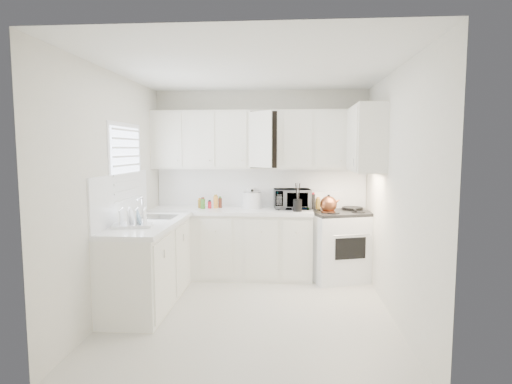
# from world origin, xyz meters

# --- Properties ---
(floor) EXTENTS (3.20, 3.20, 0.00)m
(floor) POSITION_xyz_m (0.00, 0.00, 0.00)
(floor) COLOR beige
(floor) RESTS_ON ground
(ceiling) EXTENTS (3.20, 3.20, 0.00)m
(ceiling) POSITION_xyz_m (0.00, 0.00, 2.60)
(ceiling) COLOR white
(ceiling) RESTS_ON ground
(wall_back) EXTENTS (3.00, 0.00, 3.00)m
(wall_back) POSITION_xyz_m (0.00, 1.60, 1.30)
(wall_back) COLOR silver
(wall_back) RESTS_ON ground
(wall_front) EXTENTS (3.00, 0.00, 3.00)m
(wall_front) POSITION_xyz_m (0.00, -1.60, 1.30)
(wall_front) COLOR silver
(wall_front) RESTS_ON ground
(wall_left) EXTENTS (0.00, 3.20, 3.20)m
(wall_left) POSITION_xyz_m (-1.50, 0.00, 1.30)
(wall_left) COLOR silver
(wall_left) RESTS_ON ground
(wall_right) EXTENTS (0.00, 3.20, 3.20)m
(wall_right) POSITION_xyz_m (1.50, 0.00, 1.30)
(wall_right) COLOR silver
(wall_right) RESTS_ON ground
(window_blinds) EXTENTS (0.06, 0.96, 1.06)m
(window_blinds) POSITION_xyz_m (-1.48, 0.35, 1.55)
(window_blinds) COLOR white
(window_blinds) RESTS_ON wall_left
(lower_cabinets_back) EXTENTS (2.22, 0.60, 0.90)m
(lower_cabinets_back) POSITION_xyz_m (-0.39, 1.30, 0.45)
(lower_cabinets_back) COLOR silver
(lower_cabinets_back) RESTS_ON floor
(lower_cabinets_left) EXTENTS (0.60, 1.60, 0.90)m
(lower_cabinets_left) POSITION_xyz_m (-1.20, 0.20, 0.45)
(lower_cabinets_left) COLOR silver
(lower_cabinets_left) RESTS_ON floor
(countertop_back) EXTENTS (2.24, 0.64, 0.05)m
(countertop_back) POSITION_xyz_m (-0.39, 1.29, 0.93)
(countertop_back) COLOR white
(countertop_back) RESTS_ON lower_cabinets_back
(countertop_left) EXTENTS (0.64, 1.62, 0.05)m
(countertop_left) POSITION_xyz_m (-1.19, 0.20, 0.93)
(countertop_left) COLOR white
(countertop_left) RESTS_ON lower_cabinets_left
(backsplash_back) EXTENTS (2.98, 0.02, 0.55)m
(backsplash_back) POSITION_xyz_m (0.00, 1.59, 1.23)
(backsplash_back) COLOR white
(backsplash_back) RESTS_ON wall_back
(backsplash_left) EXTENTS (0.02, 1.60, 0.55)m
(backsplash_left) POSITION_xyz_m (-1.49, 0.20, 1.23)
(backsplash_left) COLOR white
(backsplash_left) RESTS_ON wall_left
(upper_cabinets_back) EXTENTS (3.00, 0.33, 0.80)m
(upper_cabinets_back) POSITION_xyz_m (0.00, 1.44, 1.50)
(upper_cabinets_back) COLOR silver
(upper_cabinets_back) RESTS_ON wall_back
(upper_cabinets_right) EXTENTS (0.33, 0.90, 0.80)m
(upper_cabinets_right) POSITION_xyz_m (1.33, 0.82, 1.50)
(upper_cabinets_right) COLOR silver
(upper_cabinets_right) RESTS_ON wall_right
(sink) EXTENTS (0.42, 0.38, 0.30)m
(sink) POSITION_xyz_m (-1.19, 0.55, 1.07)
(sink) COLOR gray
(sink) RESTS_ON countertop_left
(stove) EXTENTS (0.93, 0.84, 1.20)m
(stove) POSITION_xyz_m (1.10, 1.28, 0.60)
(stove) COLOR white
(stove) RESTS_ON floor
(tea_kettle) EXTENTS (0.30, 0.26, 0.25)m
(tea_kettle) POSITION_xyz_m (0.92, 1.12, 1.07)
(tea_kettle) COLOR brown
(tea_kettle) RESTS_ON stove
(frying_pan) EXTENTS (0.29, 0.48, 0.04)m
(frying_pan) POSITION_xyz_m (1.28, 1.44, 0.97)
(frying_pan) COLOR black
(frying_pan) RESTS_ON stove
(microwave) EXTENTS (0.52, 0.33, 0.33)m
(microwave) POSITION_xyz_m (0.45, 1.39, 1.12)
(microwave) COLOR gray
(microwave) RESTS_ON countertop_back
(rice_cooker) EXTENTS (0.33, 0.33, 0.26)m
(rice_cooker) POSITION_xyz_m (-0.11, 1.41, 1.08)
(rice_cooker) COLOR white
(rice_cooker) RESTS_ON countertop_back
(paper_towel) EXTENTS (0.12, 0.12, 0.27)m
(paper_towel) POSITION_xyz_m (-0.14, 1.52, 1.08)
(paper_towel) COLOR white
(paper_towel) RESTS_ON countertop_back
(utensil_crock) EXTENTS (0.13, 0.13, 0.39)m
(utensil_crock) POSITION_xyz_m (0.52, 1.14, 1.14)
(utensil_crock) COLOR black
(utensil_crock) RESTS_ON countertop_back
(dish_rack) EXTENTS (0.46, 0.39, 0.22)m
(dish_rack) POSITION_xyz_m (-1.27, -0.09, 1.06)
(dish_rack) COLOR white
(dish_rack) RESTS_ON countertop_left
(spice_left_0) EXTENTS (0.06, 0.06, 0.13)m
(spice_left_0) POSITION_xyz_m (-0.85, 1.42, 1.02)
(spice_left_0) COLOR olive
(spice_left_0) RESTS_ON countertop_back
(spice_left_1) EXTENTS (0.06, 0.06, 0.13)m
(spice_left_1) POSITION_xyz_m (-0.78, 1.33, 1.02)
(spice_left_1) COLOR #3F7828
(spice_left_1) RESTS_ON countertop_back
(spice_left_2) EXTENTS (0.06, 0.06, 0.13)m
(spice_left_2) POSITION_xyz_m (-0.70, 1.42, 1.02)
(spice_left_2) COLOR red
(spice_left_2) RESTS_ON countertop_back
(spice_left_3) EXTENTS (0.06, 0.06, 0.13)m
(spice_left_3) POSITION_xyz_m (-0.62, 1.33, 1.02)
(spice_left_3) COLOR orange
(spice_left_3) RESTS_ON countertop_back
(spice_left_4) EXTENTS (0.06, 0.06, 0.13)m
(spice_left_4) POSITION_xyz_m (-0.55, 1.42, 1.02)
(spice_left_4) COLOR #612C1B
(spice_left_4) RESTS_ON countertop_back
(sauce_right_0) EXTENTS (0.06, 0.06, 0.19)m
(sauce_right_0) POSITION_xyz_m (0.58, 1.46, 1.05)
(sauce_right_0) COLOR red
(sauce_right_0) RESTS_ON countertop_back
(sauce_right_1) EXTENTS (0.06, 0.06, 0.19)m
(sauce_right_1) POSITION_xyz_m (0.64, 1.40, 1.05)
(sauce_right_1) COLOR orange
(sauce_right_1) RESTS_ON countertop_back
(sauce_right_2) EXTENTS (0.06, 0.06, 0.19)m
(sauce_right_2) POSITION_xyz_m (0.69, 1.46, 1.05)
(sauce_right_2) COLOR #612C1B
(sauce_right_2) RESTS_ON countertop_back
(sauce_right_3) EXTENTS (0.06, 0.06, 0.19)m
(sauce_right_3) POSITION_xyz_m (0.74, 1.40, 1.05)
(sauce_right_3) COLOR black
(sauce_right_3) RESTS_ON countertop_back
(sauce_right_4) EXTENTS (0.06, 0.06, 0.19)m
(sauce_right_4) POSITION_xyz_m (0.80, 1.46, 1.05)
(sauce_right_4) COLOR olive
(sauce_right_4) RESTS_ON countertop_back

